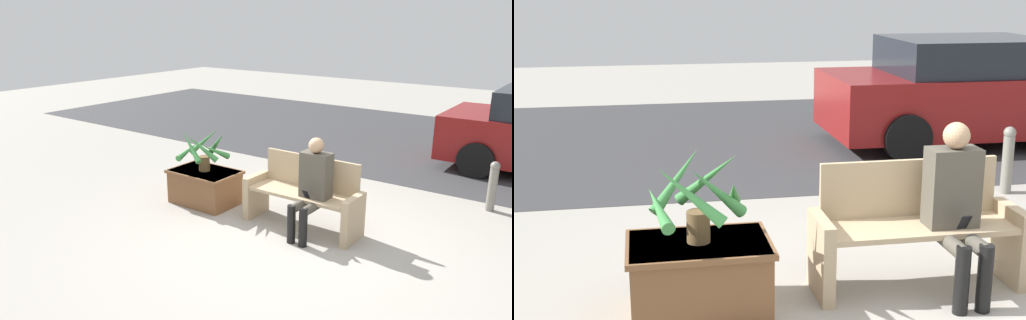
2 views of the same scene
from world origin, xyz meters
TOP-DOWN VIEW (x-y plane):
  - ground_plane at (0.00, 0.00)m, footprint 30.00×30.00m
  - road_surface at (0.00, 5.85)m, footprint 20.00×6.00m
  - bench at (-0.15, 0.55)m, footprint 1.54×0.50m
  - person_seated at (0.07, 0.37)m, footprint 0.37×0.58m
  - planter_box at (-1.74, 0.42)m, footprint 0.97×0.67m
  - potted_plant at (-1.74, 0.40)m, footprint 0.69×0.67m
  - bollard_post at (1.69, 2.58)m, footprint 0.13×0.13m

SIDE VIEW (x-z plane):
  - ground_plane at x=0.00m, z-range 0.00..0.00m
  - road_surface at x=0.00m, z-range 0.00..0.01m
  - planter_box at x=-1.74m, z-range 0.02..0.51m
  - bollard_post at x=1.69m, z-range 0.02..0.74m
  - bench at x=-0.15m, z-range -0.03..0.89m
  - person_seated at x=0.07m, z-range 0.06..1.30m
  - potted_plant at x=-1.74m, z-range 0.51..1.12m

